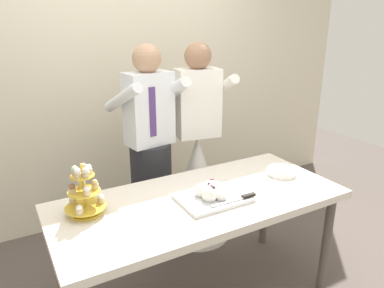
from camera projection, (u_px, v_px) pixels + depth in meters
rear_wall at (117, 63)px, 3.22m from camera, size 5.20×0.10×2.90m
dessert_table at (200, 208)px, 2.26m from camera, size 1.80×0.80×0.78m
cupcake_stand at (84, 193)px, 2.00m from camera, size 0.23×0.23×0.31m
main_cake_tray at (213, 194)px, 2.20m from camera, size 0.44×0.31×0.12m
plate_stack at (282, 171)px, 2.56m from camera, size 0.21×0.20×0.04m
person_groom at (151, 165)px, 2.82m from camera, size 0.52×0.55×1.66m
person_bride at (197, 174)px, 3.06m from camera, size 0.56×0.56×1.66m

